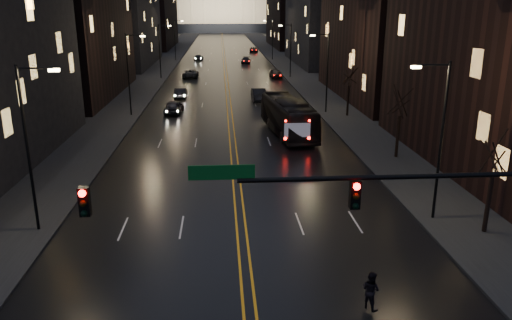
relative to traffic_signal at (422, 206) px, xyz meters
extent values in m
cube|color=black|center=(-5.91, 130.00, -5.09)|extent=(20.00, 320.00, 0.02)
cube|color=black|center=(-19.91, 130.00, -5.02)|extent=(8.00, 320.00, 0.16)
cube|color=black|center=(8.09, 130.00, -5.02)|extent=(8.00, 320.00, 0.16)
cube|color=orange|center=(-5.91, 130.00, -5.08)|extent=(0.62, 320.00, 0.01)
cube|color=black|center=(-26.91, 92.00, 4.90)|extent=(12.00, 34.00, 20.00)
cube|color=black|center=(-26.91, 140.00, 6.90)|extent=(12.00, 40.00, 24.00)
cube|color=black|center=(15.09, 92.00, 7.90)|extent=(12.00, 34.00, 26.00)
cube|color=black|center=(15.09, 140.00, 5.90)|extent=(12.00, 40.00, 22.00)
cube|color=black|center=(-5.91, 250.00, -3.10)|extent=(90.00, 50.00, 4.00)
cylinder|color=black|center=(-0.41, 0.00, 1.10)|extent=(12.00, 0.18, 0.18)
cube|color=black|center=(-11.41, 0.00, 0.50)|extent=(0.35, 0.30, 1.00)
cube|color=black|center=(-2.41, 0.00, 0.50)|extent=(0.35, 0.30, 1.00)
sphere|color=#FF0705|center=(-11.41, -0.18, 0.85)|extent=(0.24, 0.24, 0.24)
sphere|color=#FF0705|center=(-2.41, -0.18, 0.85)|extent=(0.24, 0.24, 0.24)
cube|color=#053F14|center=(-6.91, 0.00, 1.40)|extent=(2.20, 0.06, 0.50)
cylinder|color=black|center=(5.09, 10.00, -0.60)|extent=(0.16, 0.16, 9.00)
cylinder|color=black|center=(4.19, 10.00, 3.70)|extent=(1.80, 0.10, 0.10)
cube|color=#FFE399|center=(3.29, 10.00, 3.60)|extent=(0.50, 0.25, 0.15)
cylinder|color=black|center=(-16.91, 10.00, -0.60)|extent=(0.16, 0.16, 9.00)
cylinder|color=black|center=(-16.01, 10.00, 3.70)|extent=(1.80, 0.10, 0.10)
cube|color=#FFE399|center=(-15.11, 10.00, 3.60)|extent=(0.50, 0.25, 0.15)
cylinder|color=black|center=(5.09, 40.00, -0.60)|extent=(0.16, 0.16, 9.00)
cylinder|color=black|center=(4.19, 40.00, 3.70)|extent=(1.80, 0.10, 0.10)
cube|color=#FFE399|center=(3.29, 40.00, 3.60)|extent=(0.50, 0.25, 0.15)
cylinder|color=black|center=(-16.91, 40.00, -0.60)|extent=(0.16, 0.16, 9.00)
cylinder|color=black|center=(-16.01, 40.00, 3.70)|extent=(1.80, 0.10, 0.10)
cube|color=#FFE399|center=(-15.11, 40.00, 3.60)|extent=(0.50, 0.25, 0.15)
cylinder|color=black|center=(5.09, 70.00, -0.60)|extent=(0.16, 0.16, 9.00)
cylinder|color=black|center=(4.19, 70.00, 3.70)|extent=(1.80, 0.10, 0.10)
cube|color=#FFE399|center=(3.29, 70.00, 3.60)|extent=(0.50, 0.25, 0.15)
cylinder|color=black|center=(-16.91, 70.00, -0.60)|extent=(0.16, 0.16, 9.00)
cylinder|color=black|center=(-16.01, 70.00, 3.70)|extent=(1.80, 0.10, 0.10)
cube|color=#FFE399|center=(-15.11, 70.00, 3.60)|extent=(0.50, 0.25, 0.15)
cylinder|color=black|center=(5.09, 100.00, -0.60)|extent=(0.16, 0.16, 9.00)
cylinder|color=black|center=(4.19, 100.00, 3.70)|extent=(1.80, 0.10, 0.10)
cube|color=#FFE399|center=(3.29, 100.00, 3.60)|extent=(0.50, 0.25, 0.15)
cylinder|color=black|center=(-16.91, 100.00, -0.60)|extent=(0.16, 0.16, 9.00)
cylinder|color=black|center=(-16.01, 100.00, 3.70)|extent=(1.80, 0.10, 0.10)
cube|color=#FFE399|center=(-15.11, 100.00, 3.60)|extent=(0.50, 0.25, 0.15)
cylinder|color=black|center=(7.09, 8.00, -3.35)|extent=(0.24, 0.24, 3.50)
cylinder|color=black|center=(7.09, 22.00, -3.35)|extent=(0.24, 0.24, 3.50)
cylinder|color=black|center=(7.09, 38.00, -3.35)|extent=(0.24, 0.24, 3.50)
imported|color=black|center=(-0.54, 30.79, -3.40)|extent=(4.20, 12.44, 3.40)
imported|color=black|center=(-12.27, 41.09, -4.35)|extent=(2.23, 4.60, 1.51)
imported|color=black|center=(-12.22, 51.18, -4.40)|extent=(1.50, 4.27, 1.41)
imported|color=black|center=(-12.00, 71.43, -4.36)|extent=(2.62, 5.42, 1.49)
imported|color=black|center=(-11.77, 100.26, -4.46)|extent=(2.13, 4.58, 1.29)
imported|color=black|center=(-1.99, 48.19, -4.29)|extent=(1.86, 4.96, 1.62)
imported|color=black|center=(2.59, 69.81, -4.33)|extent=(2.03, 4.61, 1.54)
imported|color=black|center=(-1.34, 93.13, -4.43)|extent=(2.38, 4.81, 1.34)
imported|color=black|center=(2.22, 121.26, -4.44)|extent=(2.45, 4.86, 1.32)
imported|color=black|center=(-1.03, 1.67, -4.29)|extent=(0.83, 0.90, 1.63)
camera|label=1|loc=(-6.88, -15.54, 6.59)|focal=35.00mm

